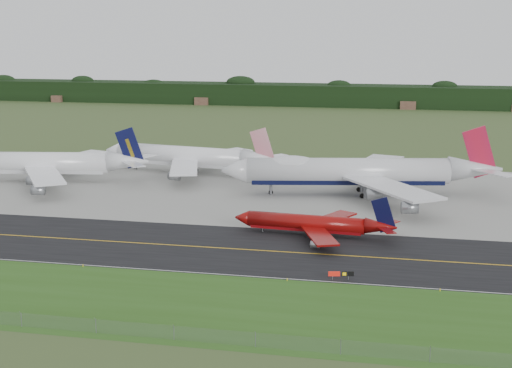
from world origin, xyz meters
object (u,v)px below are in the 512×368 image
object	(u,v)px
jet_red_737	(315,224)
jet_star_tail	(189,157)
jet_ba_747	(358,171)
jet_navy_gold	(44,163)
taxiway_sign	(341,274)

from	to	relation	value
jet_red_737	jet_star_tail	size ratio (longest dim) A/B	0.61
jet_ba_747	jet_navy_gold	size ratio (longest dim) A/B	1.20
jet_navy_gold	taxiway_sign	distance (m)	114.22
taxiway_sign	jet_star_tail	bearing A→B (deg)	121.82
jet_navy_gold	jet_star_tail	world-z (taller)	jet_navy_gold
jet_red_737	jet_navy_gold	world-z (taller)	jet_navy_gold
jet_ba_747	jet_red_737	world-z (taller)	jet_ba_747
jet_navy_gold	jet_star_tail	distance (m)	43.24
jet_navy_gold	taxiway_sign	bearing A→B (deg)	-36.00
jet_ba_747	jet_star_tail	world-z (taller)	jet_ba_747
jet_ba_747	taxiway_sign	distance (m)	67.67
jet_red_737	jet_ba_747	bearing A→B (deg)	80.64
jet_red_737	jet_star_tail	world-z (taller)	jet_star_tail
jet_navy_gold	jet_star_tail	size ratio (longest dim) A/B	1.07
jet_star_tail	jet_navy_gold	bearing A→B (deg)	-152.90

